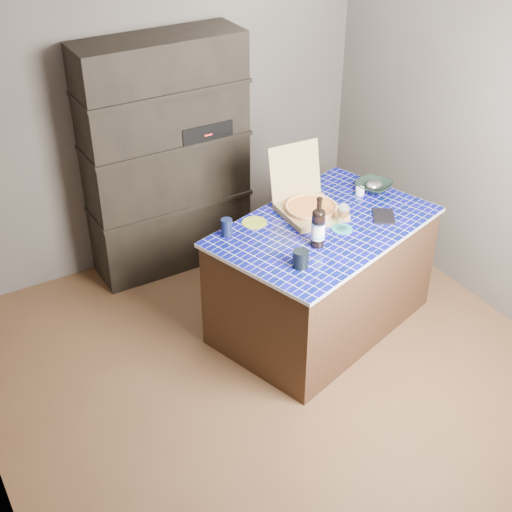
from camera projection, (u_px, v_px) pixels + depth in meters
room at (276, 204)px, 3.97m from camera, size 3.50×3.50×3.50m
shelving_unit at (167, 158)px, 5.27m from camera, size 1.20×0.41×1.80m
kitchen_island at (322, 275)px, 4.87m from camera, size 1.68×1.32×0.81m
pizza_box at (309, 206)px, 4.75m from camera, size 0.40×0.48×0.41m
mead_bottle at (318, 227)px, 4.37m from camera, size 0.09×0.09×0.34m
teal_trivet at (342, 229)px, 4.60m from camera, size 0.14×0.14×0.01m
wine_glass at (343, 212)px, 4.53m from camera, size 0.08×0.08×0.19m
tumbler at (301, 259)px, 4.21m from camera, size 0.10×0.10×0.11m
dvd_case at (384, 216)px, 4.73m from camera, size 0.22×0.24×0.02m
bowl at (374, 186)px, 5.04m from camera, size 0.31×0.31×0.06m
foil_contents at (374, 185)px, 5.03m from camera, size 0.13×0.10×0.06m
white_jar at (360, 191)px, 4.98m from camera, size 0.06×0.06×0.05m
navy_cup at (227, 227)px, 4.51m from camera, size 0.07×0.07×0.11m
green_trivet at (255, 223)px, 4.67m from camera, size 0.17×0.17×0.01m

